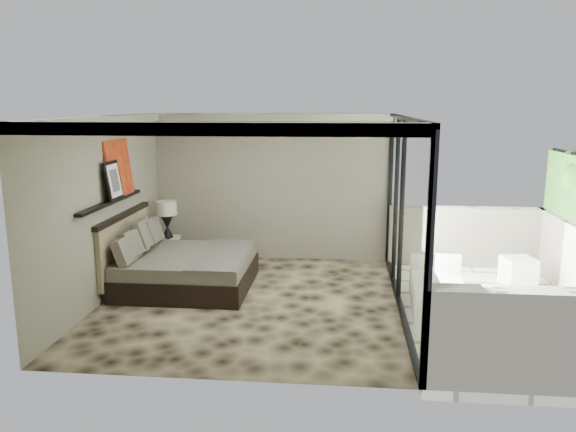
# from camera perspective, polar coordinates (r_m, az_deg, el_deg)

# --- Properties ---
(floor) EXTENTS (5.00, 5.00, 0.00)m
(floor) POSITION_cam_1_polar(r_m,az_deg,el_deg) (8.72, -3.75, -8.66)
(floor) COLOR black
(floor) RESTS_ON ground
(ceiling) EXTENTS (4.50, 5.00, 0.02)m
(ceiling) POSITION_cam_1_polar(r_m,az_deg,el_deg) (8.20, -4.01, 9.99)
(ceiling) COLOR silver
(ceiling) RESTS_ON back_wall
(back_wall) EXTENTS (4.50, 0.02, 2.80)m
(back_wall) POSITION_cam_1_polar(r_m,az_deg,el_deg) (10.78, -1.70, 2.92)
(back_wall) COLOR gray
(back_wall) RESTS_ON floor
(left_wall) EXTENTS (0.02, 5.00, 2.80)m
(left_wall) POSITION_cam_1_polar(r_m,az_deg,el_deg) (8.99, -18.11, 0.65)
(left_wall) COLOR gray
(left_wall) RESTS_ON floor
(glass_wall) EXTENTS (0.08, 5.00, 2.80)m
(glass_wall) POSITION_cam_1_polar(r_m,az_deg,el_deg) (8.28, 11.67, 0.11)
(glass_wall) COLOR white
(glass_wall) RESTS_ON floor
(terrace_slab) EXTENTS (3.00, 5.00, 0.12)m
(terrace_slab) POSITION_cam_1_polar(r_m,az_deg,el_deg) (8.96, 20.99, -9.28)
(terrace_slab) COLOR beige
(terrace_slab) RESTS_ON ground
(picture_ledge) EXTENTS (0.12, 2.20, 0.05)m
(picture_ledge) POSITION_cam_1_polar(r_m,az_deg,el_deg) (9.04, -17.54, 1.39)
(picture_ledge) COLOR black
(picture_ledge) RESTS_ON left_wall
(bed) EXTENTS (2.12, 2.05, 1.17)m
(bed) POSITION_cam_1_polar(r_m,az_deg,el_deg) (9.43, -10.80, -5.08)
(bed) COLOR black
(bed) RESTS_ON floor
(nightstand) EXTENTS (0.51, 0.51, 0.49)m
(nightstand) POSITION_cam_1_polar(r_m,az_deg,el_deg) (10.83, -12.36, -3.54)
(nightstand) COLOR black
(nightstand) RESTS_ON floor
(table_lamp) EXTENTS (0.38, 0.38, 0.69)m
(table_lamp) POSITION_cam_1_polar(r_m,az_deg,el_deg) (10.66, -12.22, 0.17)
(table_lamp) COLOR black
(table_lamp) RESTS_ON nightstand
(abstract_canvas) EXTENTS (0.13, 0.90, 0.90)m
(abstract_canvas) POSITION_cam_1_polar(r_m,az_deg,el_deg) (9.35, -16.82, 4.70)
(abstract_canvas) COLOR red
(abstract_canvas) RESTS_ON picture_ledge
(framed_print) EXTENTS (0.11, 0.50, 0.60)m
(framed_print) POSITION_cam_1_polar(r_m,az_deg,el_deg) (9.02, -17.32, 3.47)
(framed_print) COLOR black
(framed_print) RESTS_ON picture_ledge
(ottoman) EXTENTS (0.56, 0.56, 0.48)m
(ottoman) POSITION_cam_1_polar(r_m,az_deg,el_deg) (10.12, 22.34, -5.25)
(ottoman) COLOR silver
(ottoman) RESTS_ON terrace_slab
(lounger) EXTENTS (0.90, 1.64, 0.62)m
(lounger) POSITION_cam_1_polar(r_m,az_deg,el_deg) (8.75, 15.01, -7.63)
(lounger) COLOR silver
(lounger) RESTS_ON terrace_slab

